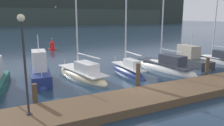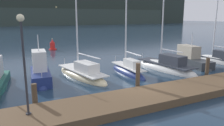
% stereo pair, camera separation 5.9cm
% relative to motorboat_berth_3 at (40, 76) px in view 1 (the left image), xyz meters
% --- Properties ---
extents(ground_plane, '(400.00, 400.00, 0.00)m').
position_rel_motorboat_berth_3_xyz_m(ground_plane, '(5.31, -5.26, -0.42)').
color(ground_plane, '#1E3347').
extents(dock, '(32.83, 2.80, 0.45)m').
position_rel_motorboat_berth_3_xyz_m(dock, '(5.31, -6.82, -0.20)').
color(dock, brown).
rests_on(dock, ground).
extents(mooring_pile_1, '(0.28, 0.28, 1.42)m').
position_rel_motorboat_berth_3_xyz_m(mooring_pile_1, '(-1.05, -5.17, 0.29)').
color(mooring_pile_1, '#4C3D2D').
rests_on(mooring_pile_1, ground).
extents(mooring_pile_2, '(0.28, 0.28, 1.91)m').
position_rel_motorboat_berth_3_xyz_m(mooring_pile_2, '(5.31, -5.17, 0.53)').
color(mooring_pile_2, '#4C3D2D').
rests_on(mooring_pile_2, ground).
extents(mooring_pile_3, '(0.28, 0.28, 1.72)m').
position_rel_motorboat_berth_3_xyz_m(mooring_pile_3, '(11.66, -5.17, 0.44)').
color(mooring_pile_3, '#4C3D2D').
rests_on(mooring_pile_3, ground).
extents(motorboat_berth_3, '(1.85, 4.62, 4.13)m').
position_rel_motorboat_berth_3_xyz_m(motorboat_berth_3, '(0.00, 0.00, 0.00)').
color(motorboat_berth_3, navy).
rests_on(motorboat_berth_3, ground).
extents(sailboat_berth_4, '(3.06, 7.06, 9.70)m').
position_rel_motorboat_berth_3_xyz_m(sailboat_berth_4, '(3.27, -0.00, -0.27)').
color(sailboat_berth_4, beige).
rests_on(sailboat_berth_4, ground).
extents(sailboat_berth_5, '(1.28, 5.29, 6.95)m').
position_rel_motorboat_berth_3_xyz_m(sailboat_berth_5, '(7.14, -0.84, -0.26)').
color(sailboat_berth_5, navy).
rests_on(sailboat_berth_5, ground).
extents(sailboat_berth_6, '(2.73, 7.23, 9.93)m').
position_rel_motorboat_berth_3_xyz_m(sailboat_berth_6, '(10.95, -1.19, -0.28)').
color(sailboat_berth_6, white).
rests_on(sailboat_berth_6, ground).
extents(motorboat_berth_7, '(2.46, 5.66, 3.64)m').
position_rel_motorboat_berth_3_xyz_m(motorboat_berth_7, '(14.49, -0.77, -0.05)').
color(motorboat_berth_7, '#2D3338').
rests_on(motorboat_berth_7, ground).
extents(sailboat_berth_8, '(1.32, 5.08, 7.30)m').
position_rel_motorboat_berth_3_xyz_m(sailboat_berth_8, '(17.91, -1.02, -0.28)').
color(sailboat_berth_8, white).
rests_on(sailboat_berth_8, ground).
extents(channel_buoy, '(1.07, 1.07, 1.72)m').
position_rel_motorboat_berth_3_xyz_m(channel_buoy, '(4.13, 16.00, 0.19)').
color(channel_buoy, red).
rests_on(channel_buoy, ground).
extents(dock_lamppost, '(0.32, 0.32, 4.45)m').
position_rel_motorboat_berth_3_xyz_m(dock_lamppost, '(-1.52, -6.62, 2.97)').
color(dock_lamppost, '#2D2D33').
rests_on(dock_lamppost, dock).
extents(hillside_backdrop, '(240.00, 23.00, 18.07)m').
position_rel_motorboat_berth_3_xyz_m(hillside_backdrop, '(8.55, 120.98, 7.91)').
color(hillside_backdrop, '#28332D').
rests_on(hillside_backdrop, ground).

